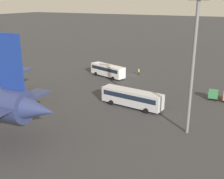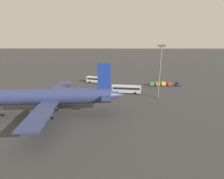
% 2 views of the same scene
% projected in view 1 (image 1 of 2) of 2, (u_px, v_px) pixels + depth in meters
% --- Properties ---
extents(ground_plane, '(600.00, 600.00, 0.00)m').
position_uv_depth(ground_plane, '(132.00, 76.00, 77.50)').
color(ground_plane, '#38383A').
extents(shuttle_bus_near, '(11.02, 5.86, 3.28)m').
position_uv_depth(shuttle_bus_near, '(108.00, 70.00, 75.55)').
color(shuttle_bus_near, white).
rests_on(shuttle_bus_near, ground).
extents(shuttle_bus_far, '(12.76, 4.31, 3.35)m').
position_uv_depth(shuttle_bus_far, '(132.00, 97.00, 54.40)').
color(shuttle_bus_far, silver).
rests_on(shuttle_bus_far, ground).
extents(worker_person, '(0.38, 0.38, 1.74)m').
position_uv_depth(worker_person, '(139.00, 72.00, 77.85)').
color(worker_person, '#1E1E2D').
rests_on(worker_person, ground).
extents(cargo_cart_green, '(2.13, 1.85, 2.06)m').
position_uv_depth(cargo_cart_green, '(213.00, 94.00, 58.62)').
color(cargo_cart_green, '#38383D').
rests_on(cargo_cart_green, ground).
extents(light_pole, '(2.80, 0.70, 20.76)m').
position_uv_depth(light_pole, '(194.00, 55.00, 40.61)').
color(light_pole, slate).
rests_on(light_pole, ground).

